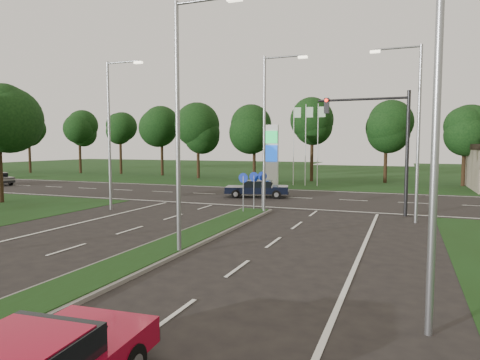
% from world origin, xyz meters
% --- Properties ---
extents(ground, '(160.00, 160.00, 0.00)m').
position_xyz_m(ground, '(0.00, 0.00, 0.00)').
color(ground, black).
rests_on(ground, ground).
extents(verge_far, '(160.00, 50.00, 0.02)m').
position_xyz_m(verge_far, '(0.00, 55.00, 0.00)').
color(verge_far, black).
rests_on(verge_far, ground).
extents(cross_road, '(160.00, 12.00, 0.02)m').
position_xyz_m(cross_road, '(0.00, 24.00, 0.00)').
color(cross_road, black).
rests_on(cross_road, ground).
extents(median_kerb, '(2.00, 26.00, 0.12)m').
position_xyz_m(median_kerb, '(0.00, 4.00, 0.06)').
color(median_kerb, slate).
rests_on(median_kerb, ground).
extents(streetlight_median_near, '(2.53, 0.22, 9.00)m').
position_xyz_m(streetlight_median_near, '(1.00, 6.00, 5.08)').
color(streetlight_median_near, gray).
rests_on(streetlight_median_near, ground).
extents(streetlight_median_far, '(2.53, 0.22, 9.00)m').
position_xyz_m(streetlight_median_far, '(1.00, 16.00, 5.08)').
color(streetlight_median_far, gray).
rests_on(streetlight_median_far, ground).
extents(streetlight_left_far, '(2.53, 0.22, 9.00)m').
position_xyz_m(streetlight_left_far, '(-8.30, 14.00, 5.08)').
color(streetlight_left_far, gray).
rests_on(streetlight_left_far, ground).
extents(streetlight_right_far, '(2.53, 0.22, 9.00)m').
position_xyz_m(streetlight_right_far, '(8.80, 16.00, 5.08)').
color(streetlight_right_far, gray).
rests_on(streetlight_right_far, ground).
extents(streetlight_right_near, '(2.53, 0.22, 9.00)m').
position_xyz_m(streetlight_right_near, '(8.80, 2.00, 5.08)').
color(streetlight_right_near, gray).
rests_on(streetlight_right_near, ground).
extents(traffic_signal, '(5.10, 0.42, 7.00)m').
position_xyz_m(traffic_signal, '(7.19, 18.00, 4.65)').
color(traffic_signal, black).
rests_on(traffic_signal, ground).
extents(median_signs, '(1.16, 1.76, 2.38)m').
position_xyz_m(median_signs, '(0.00, 16.40, 1.71)').
color(median_signs, gray).
rests_on(median_signs, ground).
extents(gas_pylon, '(5.80, 1.26, 8.00)m').
position_xyz_m(gas_pylon, '(-3.79, 33.05, 3.20)').
color(gas_pylon, silver).
rests_on(gas_pylon, ground).
extents(treeline_far, '(6.00, 6.00, 9.90)m').
position_xyz_m(treeline_far, '(0.10, 39.93, 6.83)').
color(treeline_far, black).
rests_on(treeline_far, ground).
extents(navy_sedan, '(5.06, 3.06, 1.30)m').
position_xyz_m(navy_sedan, '(-2.10, 23.25, 0.70)').
color(navy_sedan, black).
rests_on(navy_sedan, ground).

